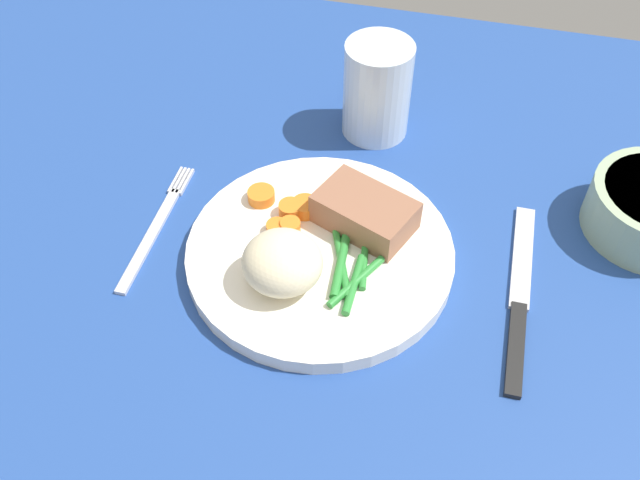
{
  "coord_description": "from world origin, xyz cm",
  "views": [
    {
      "loc": [
        8.33,
        -37.35,
        50.16
      ],
      "look_at": [
        -1.28,
        1.56,
        4.6
      ],
      "focal_mm": 39.09,
      "sensor_mm": 36.0,
      "label": 1
    }
  ],
  "objects_px": {
    "water_glass": "(373,95)",
    "knife": "(519,298)",
    "meat_portion": "(365,212)",
    "dinner_plate": "(320,253)",
    "fork": "(155,229)"
  },
  "relations": [
    {
      "from": "meat_portion",
      "to": "fork",
      "type": "xyz_separation_m",
      "value": [
        -0.19,
        -0.04,
        -0.03
      ]
    },
    {
      "from": "fork",
      "to": "meat_portion",
      "type": "bearing_deg",
      "value": 14.71
    },
    {
      "from": "meat_portion",
      "to": "fork",
      "type": "distance_m",
      "value": 0.2
    },
    {
      "from": "knife",
      "to": "meat_portion",
      "type": "bearing_deg",
      "value": 160.28
    },
    {
      "from": "water_glass",
      "to": "dinner_plate",
      "type": "bearing_deg",
      "value": -92.79
    },
    {
      "from": "dinner_plate",
      "to": "fork",
      "type": "xyz_separation_m",
      "value": [
        -0.16,
        -0.0,
        -0.01
      ]
    },
    {
      "from": "meat_portion",
      "to": "knife",
      "type": "xyz_separation_m",
      "value": [
        0.14,
        -0.04,
        -0.03
      ]
    },
    {
      "from": "dinner_plate",
      "to": "fork",
      "type": "relative_size",
      "value": 1.43
    },
    {
      "from": "water_glass",
      "to": "knife",
      "type": "bearing_deg",
      "value": -49.16
    },
    {
      "from": "dinner_plate",
      "to": "water_glass",
      "type": "height_order",
      "value": "water_glass"
    },
    {
      "from": "meat_portion",
      "to": "fork",
      "type": "bearing_deg",
      "value": -168.09
    },
    {
      "from": "dinner_plate",
      "to": "meat_portion",
      "type": "bearing_deg",
      "value": 49.4
    },
    {
      "from": "meat_portion",
      "to": "water_glass",
      "type": "relative_size",
      "value": 0.84
    },
    {
      "from": "dinner_plate",
      "to": "water_glass",
      "type": "relative_size",
      "value": 2.33
    },
    {
      "from": "dinner_plate",
      "to": "knife",
      "type": "bearing_deg",
      "value": -0.93
    }
  ]
}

